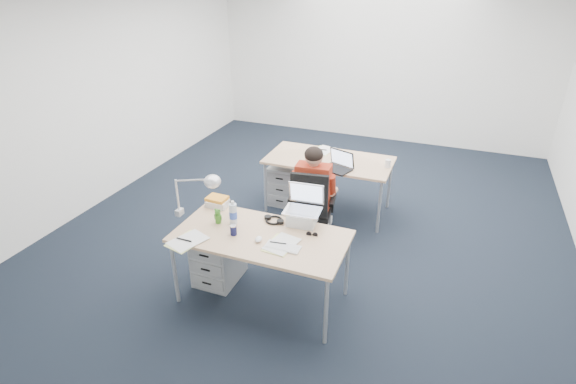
{
  "coord_description": "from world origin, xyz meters",
  "views": [
    {
      "loc": [
        1.46,
        -4.71,
        2.95
      ],
      "look_at": [
        -0.06,
        -0.84,
        0.85
      ],
      "focal_mm": 28.0,
      "sensor_mm": 36.0,
      "label": 1
    }
  ],
  "objects_px": {
    "book_stack": "(217,202)",
    "cordless_phone": "(232,208)",
    "drawer_pedestal_near": "(219,256)",
    "bear_figurine": "(218,216)",
    "computer_mouse": "(259,239)",
    "can_koozie": "(233,230)",
    "desk_far": "(329,162)",
    "desk_lamp": "(191,194)",
    "office_chair": "(311,225)",
    "seated_person": "(315,193)",
    "headphones": "(274,220)",
    "dark_laptop": "(337,161)",
    "far_cup": "(388,163)",
    "wireless_keyboard": "(283,247)",
    "drawer_pedestal_far": "(287,183)",
    "silver_laptop": "(303,207)",
    "desk_near": "(261,239)",
    "water_bottle": "(233,212)",
    "sunglasses": "(312,234)"
  },
  "relations": [
    {
      "from": "bear_figurine",
      "to": "dark_laptop",
      "type": "relative_size",
      "value": 0.45
    },
    {
      "from": "silver_laptop",
      "to": "desk_lamp",
      "type": "bearing_deg",
      "value": -168.9
    },
    {
      "from": "desk_far",
      "to": "wireless_keyboard",
      "type": "height_order",
      "value": "wireless_keyboard"
    },
    {
      "from": "office_chair",
      "to": "book_stack",
      "type": "distance_m",
      "value": 1.17
    },
    {
      "from": "computer_mouse",
      "to": "book_stack",
      "type": "distance_m",
      "value": 0.81
    },
    {
      "from": "drawer_pedestal_far",
      "to": "far_cup",
      "type": "height_order",
      "value": "far_cup"
    },
    {
      "from": "desk_far",
      "to": "can_koozie",
      "type": "relative_size",
      "value": 16.22
    },
    {
      "from": "drawer_pedestal_near",
      "to": "water_bottle",
      "type": "xyz_separation_m",
      "value": [
        0.22,
        -0.03,
        0.58
      ]
    },
    {
      "from": "drawer_pedestal_far",
      "to": "can_koozie",
      "type": "relative_size",
      "value": 5.57
    },
    {
      "from": "drawer_pedestal_far",
      "to": "can_koozie",
      "type": "distance_m",
      "value": 2.17
    },
    {
      "from": "seated_person",
      "to": "cordless_phone",
      "type": "relative_size",
      "value": 7.9
    },
    {
      "from": "wireless_keyboard",
      "to": "water_bottle",
      "type": "relative_size",
      "value": 1.3
    },
    {
      "from": "computer_mouse",
      "to": "can_koozie",
      "type": "distance_m",
      "value": 0.26
    },
    {
      "from": "drawer_pedestal_far",
      "to": "silver_laptop",
      "type": "bearing_deg",
      "value": -63.85
    },
    {
      "from": "can_koozie",
      "to": "headphones",
      "type": "bearing_deg",
      "value": 55.09
    },
    {
      "from": "drawer_pedestal_near",
      "to": "headphones",
      "type": "relative_size",
      "value": 2.53
    },
    {
      "from": "drawer_pedestal_near",
      "to": "headphones",
      "type": "height_order",
      "value": "headphones"
    },
    {
      "from": "drawer_pedestal_near",
      "to": "bear_figurine",
      "type": "xyz_separation_m",
      "value": [
        0.07,
        -0.07,
        0.53
      ]
    },
    {
      "from": "seated_person",
      "to": "dark_laptop",
      "type": "distance_m",
      "value": 0.52
    },
    {
      "from": "desk_lamp",
      "to": "office_chair",
      "type": "bearing_deg",
      "value": 34.25
    },
    {
      "from": "desk_near",
      "to": "drawer_pedestal_far",
      "type": "xyz_separation_m",
      "value": [
        -0.54,
        2.01,
        -0.41
      ]
    },
    {
      "from": "can_koozie",
      "to": "cordless_phone",
      "type": "relative_size",
      "value": 0.64
    },
    {
      "from": "desk_near",
      "to": "book_stack",
      "type": "relative_size",
      "value": 7.27
    },
    {
      "from": "desk_near",
      "to": "office_chair",
      "type": "xyz_separation_m",
      "value": [
        0.14,
        1.06,
        -0.4
      ]
    },
    {
      "from": "bear_figurine",
      "to": "dark_laptop",
      "type": "bearing_deg",
      "value": 69.59
    },
    {
      "from": "desk_near",
      "to": "desk_far",
      "type": "height_order",
      "value": "same"
    },
    {
      "from": "desk_far",
      "to": "computer_mouse",
      "type": "distance_m",
      "value": 2.08
    },
    {
      "from": "far_cup",
      "to": "book_stack",
      "type": "bearing_deg",
      "value": -131.62
    },
    {
      "from": "headphones",
      "to": "water_bottle",
      "type": "relative_size",
      "value": 0.9
    },
    {
      "from": "seated_person",
      "to": "can_koozie",
      "type": "relative_size",
      "value": 12.3
    },
    {
      "from": "wireless_keyboard",
      "to": "water_bottle",
      "type": "distance_m",
      "value": 0.64
    },
    {
      "from": "seated_person",
      "to": "can_koozie",
      "type": "xyz_separation_m",
      "value": [
        -0.37,
        -1.32,
        0.17
      ]
    },
    {
      "from": "desk_far",
      "to": "dark_laptop",
      "type": "bearing_deg",
      "value": -59.45
    },
    {
      "from": "desk_far",
      "to": "book_stack",
      "type": "distance_m",
      "value": 1.78
    },
    {
      "from": "bear_figurine",
      "to": "cordless_phone",
      "type": "distance_m",
      "value": 0.2
    },
    {
      "from": "book_stack",
      "to": "cordless_phone",
      "type": "height_order",
      "value": "cordless_phone"
    },
    {
      "from": "desk_near",
      "to": "headphones",
      "type": "height_order",
      "value": "headphones"
    },
    {
      "from": "dark_laptop",
      "to": "drawer_pedestal_far",
      "type": "bearing_deg",
      "value": 176.51
    },
    {
      "from": "office_chair",
      "to": "cordless_phone",
      "type": "relative_size",
      "value": 6.5
    },
    {
      "from": "office_chair",
      "to": "drawer_pedestal_near",
      "type": "relative_size",
      "value": 1.82
    },
    {
      "from": "headphones",
      "to": "drawer_pedestal_far",
      "type": "bearing_deg",
      "value": 119.82
    },
    {
      "from": "drawer_pedestal_near",
      "to": "cordless_phone",
      "type": "xyz_separation_m",
      "value": [
        0.13,
        0.12,
        0.53
      ]
    },
    {
      "from": "silver_laptop",
      "to": "dark_laptop",
      "type": "bearing_deg",
      "value": 87.29
    },
    {
      "from": "office_chair",
      "to": "far_cup",
      "type": "height_order",
      "value": "office_chair"
    },
    {
      "from": "seated_person",
      "to": "computer_mouse",
      "type": "distance_m",
      "value": 1.34
    },
    {
      "from": "cordless_phone",
      "to": "sunglasses",
      "type": "relative_size",
      "value": 1.39
    },
    {
      "from": "dark_laptop",
      "to": "bear_figurine",
      "type": "bearing_deg",
      "value": -94.15
    },
    {
      "from": "dark_laptop",
      "to": "silver_laptop",
      "type": "bearing_deg",
      "value": -68.52
    },
    {
      "from": "cordless_phone",
      "to": "desk_lamp",
      "type": "xyz_separation_m",
      "value": [
        -0.33,
        -0.2,
        0.19
      ]
    },
    {
      "from": "dark_laptop",
      "to": "drawer_pedestal_near",
      "type": "bearing_deg",
      "value": -97.22
    }
  ]
}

